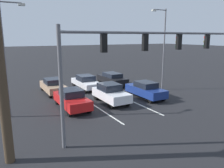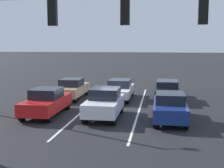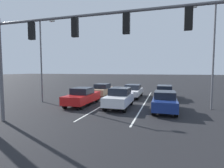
{
  "view_description": "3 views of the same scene",
  "coord_description": "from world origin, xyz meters",
  "views": [
    {
      "loc": [
        8.82,
        20.76,
        5.57
      ],
      "look_at": [
        -0.28,
        4.43,
        1.51
      ],
      "focal_mm": 35.0,
      "sensor_mm": 36.0,
      "label": 1
    },
    {
      "loc": [
        -2.91,
        21.7,
        4.14
      ],
      "look_at": [
        -0.53,
        6.2,
        2.07
      ],
      "focal_mm": 50.0,
      "sensor_mm": 36.0,
      "label": 2
    },
    {
      "loc": [
        -3.4,
        18.71,
        3.07
      ],
      "look_at": [
        0.93,
        4.25,
        1.9
      ],
      "focal_mm": 28.0,
      "sensor_mm": 36.0,
      "label": 3
    }
  ],
  "objects": [
    {
      "name": "street_lamp_right_shoulder",
      "position": [
        7.82,
        4.46,
        4.53
      ],
      "size": [
        1.64,
        0.24,
        7.91
      ],
      "color": "slate",
      "rests_on": "ground_plane"
    },
    {
      "name": "car_black_leftlane_second",
      "position": [
        -3.46,
        -1.26,
        0.76
      ],
      "size": [
        1.72,
        4.75,
        1.44
      ],
      "color": "black",
      "rests_on": "ground_plane"
    },
    {
      "name": "lane_stripe_left_divider",
      "position": [
        -1.7,
        1.8,
        0.01
      ],
      "size": [
        0.12,
        15.6,
        0.01
      ],
      "primitive_type": "cube",
      "color": "silver",
      "rests_on": "ground_plane"
    },
    {
      "name": "street_lamp_left_shoulder",
      "position": [
        -6.85,
        3.4,
        4.76
      ],
      "size": [
        1.81,
        0.24,
        8.31
      ],
      "color": "slate",
      "rests_on": "ground_plane"
    },
    {
      "name": "lane_stripe_center_divider",
      "position": [
        1.7,
        1.8,
        0.01
      ],
      "size": [
        0.12,
        15.6,
        0.01
      ],
      "primitive_type": "cube",
      "color": "silver",
      "rests_on": "ground_plane"
    },
    {
      "name": "car_white_midlane_front",
      "position": [
        0.1,
        4.88,
        0.83
      ],
      "size": [
        1.78,
        4.01,
        1.64
      ],
      "color": "silver",
      "rests_on": "ground_plane"
    },
    {
      "name": "traffic_signal_gantry",
      "position": [
        1.54,
        10.58,
        4.77
      ],
      "size": [
        12.33,
        0.37,
        6.14
      ],
      "color": "slate",
      "rests_on": "ground_plane"
    },
    {
      "name": "car_red_rightlane_front",
      "position": [
        3.53,
        4.74,
        0.77
      ],
      "size": [
        1.76,
        4.44,
        1.55
      ],
      "color": "red",
      "rests_on": "ground_plane"
    },
    {
      "name": "ground_plane",
      "position": [
        0.0,
        0.0,
        0.0
      ],
      "size": [
        240.0,
        240.0,
        0.0
      ],
      "primitive_type": "plane",
      "color": "black"
    },
    {
      "name": "car_tan_rightlane_second",
      "position": [
        3.61,
        -0.77,
        0.75
      ],
      "size": [
        1.71,
        4.46,
        1.49
      ],
      "color": "tan",
      "rests_on": "ground_plane"
    },
    {
      "name": "car_silver_midlane_second",
      "position": [
        -0.01,
        -0.93,
        0.76
      ],
      "size": [
        1.77,
        4.66,
        1.47
      ],
      "color": "silver",
      "rests_on": "ground_plane"
    },
    {
      "name": "car_navy_leftlane_front",
      "position": [
        -3.48,
        5.08,
        0.76
      ],
      "size": [
        1.71,
        4.33,
        1.51
      ],
      "color": "navy",
      "rests_on": "ground_plane"
    }
  ]
}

